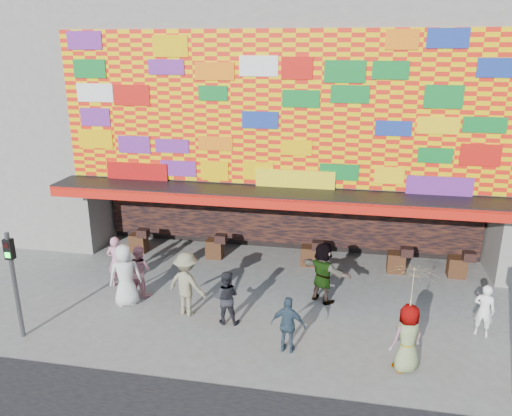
% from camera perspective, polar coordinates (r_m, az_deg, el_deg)
% --- Properties ---
extents(ground, '(90.00, 90.00, 0.00)m').
position_cam_1_polar(ground, '(14.21, 0.24, -13.76)').
color(ground, slate).
rests_on(ground, ground).
extents(shop_building, '(15.20, 9.40, 10.00)m').
position_cam_1_polar(shop_building, '(20.30, 4.62, 11.59)').
color(shop_building, gray).
rests_on(shop_building, ground).
extents(neighbor_left, '(11.00, 8.00, 12.00)m').
position_cam_1_polar(neighbor_left, '(25.08, -27.23, 12.69)').
color(neighbor_left, gray).
rests_on(neighbor_left, ground).
extents(signal_left, '(0.22, 0.20, 3.00)m').
position_cam_1_polar(signal_left, '(14.50, -26.01, -6.75)').
color(signal_left, '#59595B').
rests_on(signal_left, ground).
extents(ped_a, '(1.12, 0.99, 1.93)m').
position_cam_1_polar(ped_a, '(15.53, -14.71, -7.43)').
color(ped_a, silver).
rests_on(ped_a, ground).
extents(ped_b, '(0.67, 0.47, 1.73)m').
position_cam_1_polar(ped_b, '(16.79, -15.65, -5.93)').
color(ped_b, '#C27D95').
rests_on(ped_b, ground).
extents(ped_c, '(0.80, 0.64, 1.58)m').
position_cam_1_polar(ped_c, '(14.19, -3.44, -10.16)').
color(ped_c, '#222328').
rests_on(ped_c, ground).
extents(ped_d, '(1.40, 1.06, 1.92)m').
position_cam_1_polar(ped_d, '(14.65, -7.91, -8.62)').
color(ped_d, gray).
rests_on(ped_d, ground).
extents(ped_e, '(0.94, 0.49, 1.53)m').
position_cam_1_polar(ped_e, '(12.98, 3.71, -13.18)').
color(ped_e, '#334759').
rests_on(ped_e, ground).
extents(ped_f, '(1.79, 1.46, 1.91)m').
position_cam_1_polar(ped_f, '(15.36, 7.66, -7.31)').
color(ped_f, gray).
rests_on(ped_f, ground).
extents(ped_g, '(1.01, 0.91, 1.74)m').
position_cam_1_polar(ped_g, '(12.78, 16.93, -14.04)').
color(ped_g, gray).
rests_on(ped_g, ground).
extents(ped_h, '(0.63, 0.52, 1.49)m').
position_cam_1_polar(ped_h, '(14.93, 24.61, -10.59)').
color(ped_h, white).
rests_on(ped_h, ground).
extents(ped_i, '(0.95, 0.84, 1.64)m').
position_cam_1_polar(ped_i, '(16.08, -13.19, -6.98)').
color(ped_i, '#CA8391').
rests_on(ped_i, ground).
extents(parasol, '(1.39, 1.40, 1.96)m').
position_cam_1_polar(parasol, '(12.14, 17.51, -8.66)').
color(parasol, '#D1BE84').
rests_on(parasol, ground).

